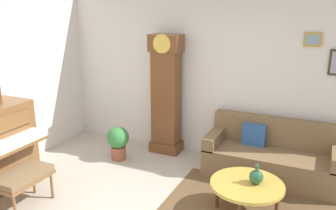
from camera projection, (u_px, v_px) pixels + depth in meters
name	position (u px, v px, depth m)	size (l,w,h in m)	color
wall_back	(208.00, 73.00, 5.67)	(5.30, 0.13, 2.80)	silver
area_rug	(250.00, 208.00, 4.34)	(2.10, 1.50, 0.01)	brown
piano_bench	(23.00, 178.00, 4.27)	(0.42, 0.70, 0.48)	brown
grandfather_clock	(166.00, 98.00, 5.81)	(0.52, 0.34, 2.03)	brown
couch	(272.00, 157.00, 5.09)	(1.90, 0.80, 0.84)	brown
coffee_table	(247.00, 185.00, 4.13)	(0.88, 0.88, 0.41)	gold
green_jug	(256.00, 177.00, 4.09)	(0.17, 0.17, 0.24)	#234C33
potted_plant	(118.00, 141.00, 5.67)	(0.36, 0.36, 0.56)	#935138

